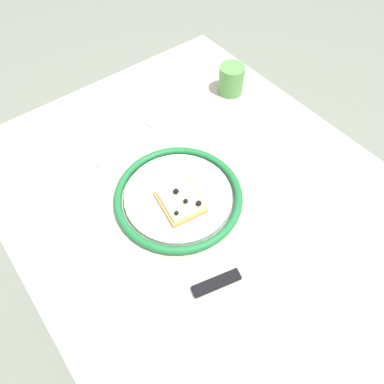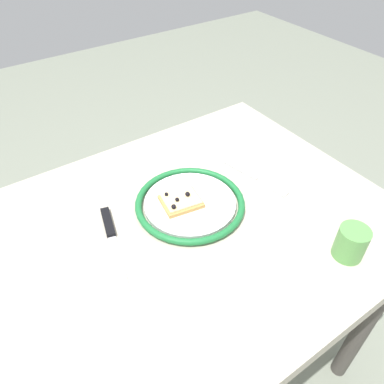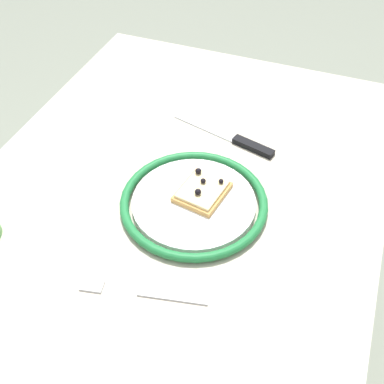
{
  "view_description": "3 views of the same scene",
  "coord_description": "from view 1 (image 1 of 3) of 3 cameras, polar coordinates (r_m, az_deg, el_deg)",
  "views": [
    {
      "loc": [
        0.31,
        -0.29,
        1.34
      ],
      "look_at": [
        -0.03,
        -0.02,
        0.73
      ],
      "focal_mm": 33.89,
      "sensor_mm": 36.0,
      "label": 1
    },
    {
      "loc": [
        0.33,
        0.5,
        1.36
      ],
      "look_at": [
        -0.06,
        -0.07,
        0.74
      ],
      "focal_mm": 35.19,
      "sensor_mm": 36.0,
      "label": 2
    },
    {
      "loc": [
        -0.6,
        -0.25,
        1.36
      ],
      "look_at": [
        -0.03,
        -0.04,
        0.74
      ],
      "focal_mm": 45.06,
      "sensor_mm": 36.0,
      "label": 3
    }
  ],
  "objects": [
    {
      "name": "ground_plane",
      "position": [
        1.41,
        1.54,
        -18.07
      ],
      "size": [
        6.0,
        6.0,
        0.0
      ],
      "primitive_type": "plane",
      "color": "gray"
    },
    {
      "name": "dining_table",
      "position": [
        0.83,
        2.49,
        -4.84
      ],
      "size": [
        0.98,
        0.75,
        0.72
      ],
      "color": "#BCB29E",
      "rests_on": "ground_plane"
    },
    {
      "name": "plate",
      "position": [
        0.75,
        -2.17,
        -0.68
      ],
      "size": [
        0.27,
        0.27,
        0.02
      ],
      "color": "white",
      "rests_on": "dining_table"
    },
    {
      "name": "pizza_slice_near",
      "position": [
        0.73,
        -1.78,
        -1.48
      ],
      "size": [
        0.1,
        0.09,
        0.03
      ],
      "color": "tan",
      "rests_on": "plate"
    },
    {
      "name": "knife",
      "position": [
        0.67,
        6.46,
        -13.05
      ],
      "size": [
        0.08,
        0.24,
        0.01
      ],
      "color": "silver",
      "rests_on": "dining_table"
    },
    {
      "name": "fork",
      "position": [
        0.87,
        -9.61,
        7.98
      ],
      "size": [
        0.06,
        0.2,
        0.0
      ],
      "color": "#B9B9B9",
      "rests_on": "dining_table"
    },
    {
      "name": "cup",
      "position": [
        0.97,
        6.19,
        17.18
      ],
      "size": [
        0.06,
        0.06,
        0.08
      ],
      "primitive_type": "cylinder",
      "color": "#599E4C",
      "rests_on": "dining_table"
    }
  ]
}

